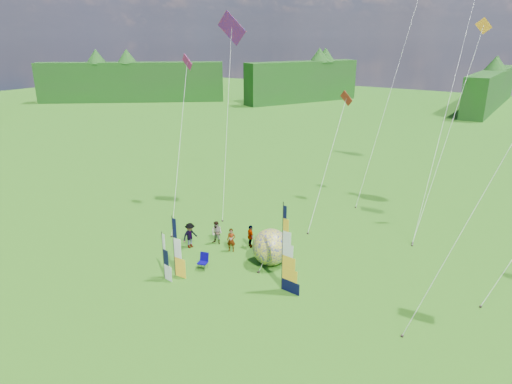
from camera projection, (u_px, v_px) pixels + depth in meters
The scene contains 18 objects.
ground at pixel (230, 314), 24.13m from camera, with size 220.00×220.00×0.00m, color #407316.
treeline_ring at pixel (228, 246), 22.82m from camera, with size 210.00×210.00×8.00m, color #1B3615, non-canonical shape.
feather_banner_main at pixel (282, 248), 25.66m from camera, with size 1.40×0.10×5.21m, color black, non-canonical shape.
side_banner_left at pixel (174, 247), 27.39m from camera, with size 1.05×0.10×3.82m, color yellow, non-canonical shape.
side_banner_far at pixel (163, 256), 27.16m from camera, with size 0.89×0.10×2.99m, color white, non-canonical shape.
bol_inflatable at pixel (271, 247), 29.03m from camera, with size 2.37×2.37×2.37m, color #070E6D.
spectator_a at pixel (231, 240), 30.87m from camera, with size 0.60×0.39×1.64m, color #66594C.
spectator_b at pixel (217, 233), 31.97m from camera, with size 0.82×0.40×1.68m, color #66594C.
spectator_c at pixel (190, 235), 31.38m from camera, with size 1.17×0.43×1.82m, color #66594C.
spectator_d at pixel (251, 236), 31.45m from camera, with size 0.96×0.39×1.63m, color #66594C.
camp_chair at pixel (203, 262), 28.57m from camera, with size 0.61×0.61×1.06m, color #040052, non-canonical shape.
kite_whale at pixel (449, 96), 34.01m from camera, with size 3.75×16.51×19.36m, color black, non-canonical shape.
kite_rainbow_delta at pixel (227, 109), 36.31m from camera, with size 7.66×10.31×16.82m, color red, non-canonical shape.
kite_parafoil at pixel (504, 146), 20.69m from camera, with size 8.75×10.62×18.47m, color #D20008, non-canonical shape.
small_kite_red at pixel (329, 154), 36.23m from camera, with size 3.91×11.70×10.00m, color red, non-canonical shape.
small_kite_orange at pixel (449, 128), 31.97m from camera, with size 3.36×8.66×15.54m, color orange, non-canonical shape.
small_kite_pink at pixel (179, 137), 35.09m from camera, with size 6.49×9.52×13.01m, color #CA1D84, non-canonical shape.
small_kite_green at pixel (396, 67), 38.73m from camera, with size 3.72×12.27×22.69m, color green, non-canonical shape.
Camera 1 is at (12.66, -16.41, 14.02)m, focal length 32.00 mm.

